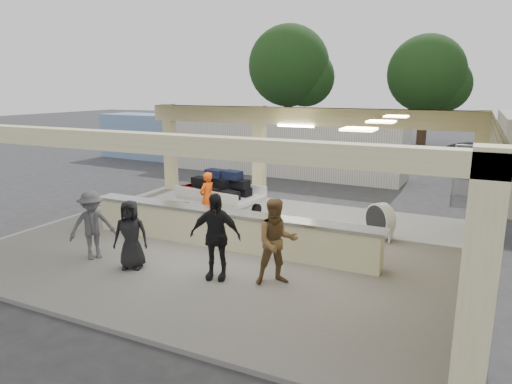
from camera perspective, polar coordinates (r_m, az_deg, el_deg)
The scene contains 15 objects.
ground at distance 12.50m, azimuth -2.66°, elevation -6.59°, with size 120.00×120.00×0.00m, color #2B2B2E.
pavilion at distance 12.60m, azimuth -0.44°, elevation -0.03°, with size 12.01×10.00×3.55m.
baggage_counter at distance 11.90m, azimuth -3.83°, elevation -4.64°, with size 8.20×0.58×0.98m.
luggage_cart at distance 14.82m, azimuth -4.67°, elevation 0.15°, with size 2.79×1.98×1.50m.
drum_fan at distance 12.91m, azimuth 15.26°, elevation -3.40°, with size 0.90×0.82×1.02m.
baggage_handler at distance 13.92m, azimuth -6.12°, elevation -0.75°, with size 0.58×0.32×1.60m, color #E54A0C.
passenger_a at distance 9.60m, azimuth 2.60°, elevation -6.23°, with size 0.90×0.39×1.85m, color brown.
passenger_b at distance 9.87m, azimuth -5.11°, elevation -5.53°, with size 1.12×0.41×1.91m, color black.
passenger_c at distance 11.68m, azimuth -19.78°, elevation -3.93°, with size 1.08×0.38×1.68m, color #47474B.
passenger_d at distance 10.82m, azimuth -15.38°, elevation -5.15°, with size 0.78×0.32×1.60m, color black.
car_dark at distance 25.20m, azimuth 26.65°, elevation 3.77°, with size 1.62×4.60×1.53m, color black.
container_white at distance 22.69m, azimuth 2.96°, elevation 5.65°, with size 12.10×2.42×2.62m, color silver.
container_blue at distance 27.30m, azimuth -9.83°, elevation 6.69°, with size 10.05×2.41×2.61m, color #708BB3.
tree_left at distance 37.02m, azimuth 4.69°, elevation 15.05°, with size 6.60×6.30×9.00m.
tree_mid at distance 36.68m, azimuth 21.02°, elevation 13.30°, with size 6.00×5.60×8.00m.
Camera 1 is at (5.60, -10.37, 4.16)m, focal length 32.00 mm.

